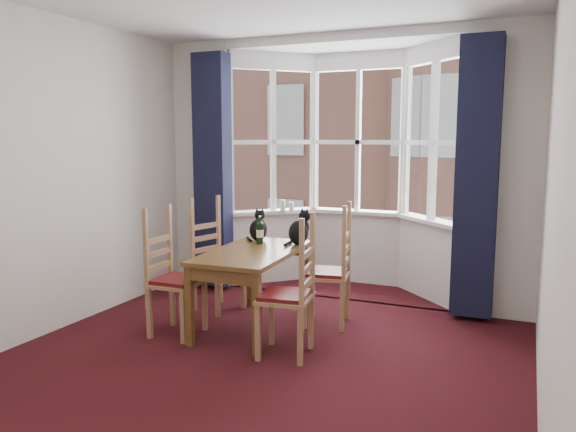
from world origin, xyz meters
The scene contains 20 objects.
floor centered at (0.00, 0.00, 0.00)m, with size 4.50×4.50×0.00m, color black.
wall_left centered at (-2.00, 0.00, 1.40)m, with size 4.50×4.50×0.00m, color silver.
wall_right centered at (2.00, 0.00, 1.40)m, with size 4.50×4.50×0.00m, color silver.
wall_back_pier_left centered at (-1.65, 2.25, 1.40)m, with size 0.70×0.12×2.80m, color silver.
wall_back_pier_right centered at (1.65, 2.25, 1.40)m, with size 0.70×0.12×2.80m, color silver.
bay_window centered at (0.00, 2.75, 1.40)m, with size 2.76×0.94×2.80m.
curtain_left centered at (-1.42, 2.07, 1.35)m, with size 0.38×0.22×2.60m, color #171834.
curtain_right centered at (1.42, 2.07, 1.35)m, with size 0.38×0.22×2.60m, color #171834.
dining_table centered at (-0.39, 1.03, 0.62)m, with size 0.77×1.36×0.72m.
chair_left_near centered at (-1.01, 0.60, 0.47)m, with size 0.41×0.43×0.92m.
chair_left_far centered at (-1.04, 1.39, 0.47)m, with size 0.50×0.51×0.92m.
chair_right_near centered at (0.23, 0.55, 0.47)m, with size 0.45×0.47×0.92m.
chair_right_far centered at (0.28, 1.40, 0.47)m, with size 0.47×0.49×0.92m.
cat_left centered at (-0.58, 1.52, 0.84)m, with size 0.22×0.26×0.32m.
cat_right centered at (-0.12, 1.48, 0.85)m, with size 0.25×0.29×0.35m.
wine_bottle centered at (-0.47, 1.34, 0.84)m, with size 0.07×0.07×0.27m.
candle_tall centered at (-0.79, 2.60, 0.93)m, with size 0.06×0.06×0.13m, color white.
candle_short centered at (-0.69, 2.63, 0.92)m, with size 0.06×0.06×0.11m, color white.
street centered at (0.00, 32.25, -6.00)m, with size 80.00×80.00×0.00m, color #333335.
tenement_building centered at (0.00, 14.01, 1.60)m, with size 18.40×7.80×15.20m.
Camera 1 is at (1.87, -3.41, 1.74)m, focal length 35.00 mm.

